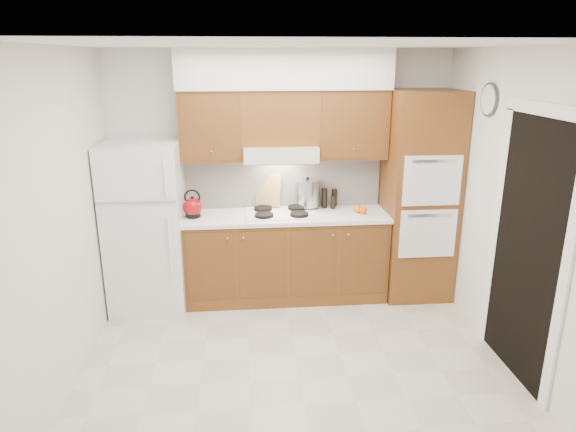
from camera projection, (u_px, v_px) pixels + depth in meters
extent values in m
plane|color=beige|center=(295.00, 356.00, 4.51)|extent=(3.60, 3.60, 0.00)
plane|color=white|center=(296.00, 44.00, 3.73)|extent=(3.60, 3.60, 0.00)
cube|color=white|center=(281.00, 174.00, 5.55)|extent=(3.60, 0.02, 2.60)
cube|color=white|center=(64.00, 221.00, 3.96)|extent=(0.02, 3.00, 2.60)
cube|color=white|center=(510.00, 209.00, 4.28)|extent=(0.02, 3.00, 2.60)
cube|color=white|center=(146.00, 227.00, 5.21)|extent=(0.75, 0.72, 1.72)
cube|color=brown|center=(286.00, 257.00, 5.52)|extent=(2.11, 0.60, 0.90)
cube|color=white|center=(286.00, 216.00, 5.37)|extent=(2.13, 0.62, 0.04)
cube|color=white|center=(283.00, 182.00, 5.56)|extent=(2.11, 0.03, 0.56)
cube|color=brown|center=(419.00, 196.00, 5.42)|extent=(0.70, 0.65, 2.20)
cube|color=brown|center=(211.00, 126.00, 5.16)|extent=(0.63, 0.33, 0.70)
cube|color=brown|center=(351.00, 124.00, 5.29)|extent=(0.73, 0.33, 0.70)
cube|color=silver|center=(280.00, 153.00, 5.25)|extent=(0.75, 0.45, 0.15)
cube|color=brown|center=(279.00, 117.00, 5.20)|extent=(0.75, 0.33, 0.55)
cube|color=silver|center=(284.00, 69.00, 5.05)|extent=(2.13, 0.36, 0.40)
cube|color=white|center=(281.00, 213.00, 5.37)|extent=(0.74, 0.50, 0.01)
cube|color=black|center=(527.00, 252.00, 4.02)|extent=(0.02, 0.90, 2.10)
cylinder|color=#3F3833|center=(489.00, 100.00, 4.55)|extent=(0.02, 0.30, 0.30)
sphere|color=maroon|center=(193.00, 207.00, 5.22)|extent=(0.21, 0.21, 0.19)
cube|color=tan|center=(268.00, 190.00, 5.54)|extent=(0.28, 0.16, 0.35)
cylinder|color=#B0B0B5|center=(307.00, 193.00, 5.53)|extent=(0.32, 0.32, 0.28)
cylinder|color=black|center=(324.00, 198.00, 5.56)|extent=(0.08, 0.08, 0.22)
cylinder|color=black|center=(334.00, 198.00, 5.63)|extent=(0.08, 0.08, 0.19)
cylinder|color=black|center=(333.00, 202.00, 5.54)|extent=(0.05, 0.05, 0.15)
sphere|color=orange|center=(357.00, 209.00, 5.40)|extent=(0.11, 0.11, 0.08)
sphere|color=orange|center=(363.00, 210.00, 5.35)|extent=(0.08, 0.08, 0.08)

